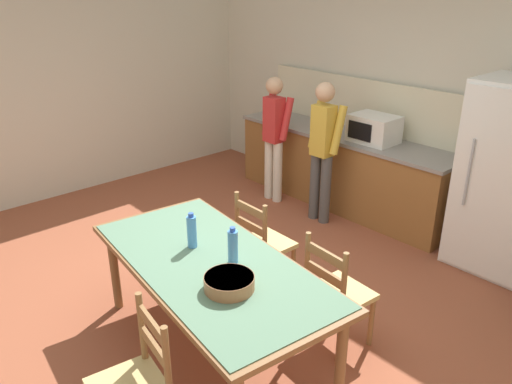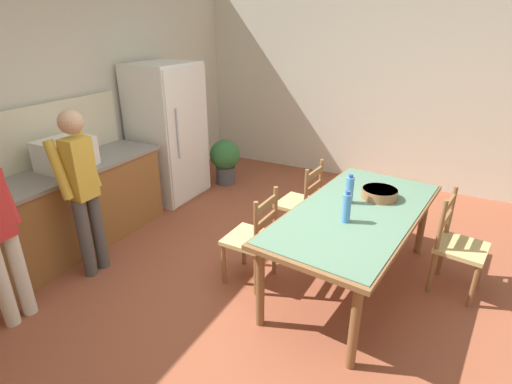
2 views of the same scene
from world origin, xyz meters
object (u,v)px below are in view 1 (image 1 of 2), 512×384
object	(u,v)px
bottle_off_centre	(233,246)
serving_bowl	(229,282)
chair_side_far_right	(336,294)
person_at_sink	(274,133)
person_at_counter	(323,146)
bottle_near_centre	(192,231)
chair_side_far_left	(262,244)
dining_table	(211,270)
microwave	(374,129)

from	to	relation	value
bottle_off_centre	serving_bowl	world-z (taller)	bottle_off_centre
chair_side_far_right	person_at_sink	distance (m)	2.79
bottle_off_centre	person_at_counter	distance (m)	2.40
serving_bowl	bottle_near_centre	bearing A→B (deg)	166.37
chair_side_far_left	serving_bowl	bearing A→B (deg)	128.55
bottle_off_centre	serving_bowl	size ratio (longest dim) A/B	0.84
bottle_off_centre	serving_bowl	distance (m)	0.33
chair_side_far_left	person_at_counter	world-z (taller)	person_at_counter
bottle_near_centre	person_at_sink	distance (m)	2.68
chair_side_far_right	person_at_counter	world-z (taller)	person_at_counter
dining_table	serving_bowl	bearing A→B (deg)	-18.37
chair_side_far_left	dining_table	bearing A→B (deg)	115.21
bottle_off_centre	serving_bowl	bearing A→B (deg)	-44.09
person_at_sink	person_at_counter	bearing A→B (deg)	-91.45
dining_table	person_at_counter	xyz separation A→B (m)	(-0.94, 2.26, 0.20)
chair_side_far_left	person_at_sink	size ratio (longest dim) A/B	0.59
bottle_near_centre	serving_bowl	size ratio (longest dim) A/B	0.84
bottle_near_centre	chair_side_far_right	bearing A→B (deg)	40.47
dining_table	bottle_off_centre	world-z (taller)	bottle_off_centre
microwave	bottle_off_centre	size ratio (longest dim) A/B	1.85
dining_table	serving_bowl	distance (m)	0.39
person_at_counter	microwave	bearing A→B (deg)	-28.42
person_at_counter	bottle_near_centre	bearing A→B (deg)	-162.95
microwave	serving_bowl	xyz separation A→B (m)	(1.00, -2.89, -0.23)
bottle_near_centre	chair_side_far_left	bearing A→B (deg)	97.63
person_at_counter	chair_side_far_left	bearing A→B (deg)	-158.07
bottle_off_centre	serving_bowl	xyz separation A→B (m)	(0.23, -0.22, -0.07)
dining_table	chair_side_far_right	bearing A→B (deg)	52.47
bottle_off_centre	person_at_counter	world-z (taller)	person_at_counter
chair_side_far_left	chair_side_far_right	world-z (taller)	same
chair_side_far_left	chair_side_far_right	distance (m)	0.92
chair_side_far_left	microwave	bearing A→B (deg)	-79.70
microwave	chair_side_far_left	xyz separation A→B (m)	(0.30, -1.95, -0.60)
dining_table	person_at_counter	size ratio (longest dim) A/B	1.35
chair_side_far_left	chair_side_far_right	xyz separation A→B (m)	(0.91, -0.11, 0.00)
chair_side_far_left	person_at_counter	size ratio (longest dim) A/B	0.58
microwave	chair_side_far_left	bearing A→B (deg)	-81.37
chair_side_far_left	person_at_counter	xyz separation A→B (m)	(-0.58, 1.43, 0.45)
bottle_near_centre	person_at_sink	size ratio (longest dim) A/B	0.18
dining_table	bottle_off_centre	size ratio (longest dim) A/B	7.94
bottle_off_centre	chair_side_far_left	xyz separation A→B (m)	(-0.48, 0.72, -0.44)
microwave	bottle_off_centre	distance (m)	2.79
microwave	bottle_off_centre	bearing A→B (deg)	-73.87
bottle_off_centre	chair_side_far_left	bearing A→B (deg)	123.54
bottle_off_centre	dining_table	bearing A→B (deg)	-136.97
dining_table	bottle_off_centre	distance (m)	0.25
serving_bowl	dining_table	bearing A→B (deg)	161.63
bottle_off_centre	person_at_sink	distance (m)	2.84
bottle_near_centre	person_at_counter	world-z (taller)	person_at_counter
dining_table	bottle_off_centre	xyz separation A→B (m)	(0.12, 0.11, 0.20)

